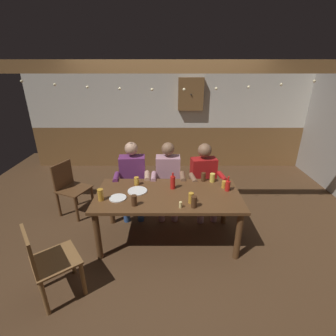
{
  "coord_description": "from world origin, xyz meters",
  "views": [
    {
      "loc": [
        -0.0,
        -2.7,
        2.31
      ],
      "look_at": [
        0.0,
        0.23,
        1.07
      ],
      "focal_mm": 25.71,
      "sensor_mm": 36.0,
      "label": 1
    }
  ],
  "objects_px": {
    "person_0": "(133,176)",
    "person_2": "(204,177)",
    "chair_empty_near_left": "(70,187)",
    "bottle_1": "(173,182)",
    "table_candle": "(181,205)",
    "pint_glass_1": "(203,177)",
    "bottle_0": "(228,185)",
    "pint_glass_3": "(224,184)",
    "pint_glass_0": "(194,202)",
    "pint_glass_7": "(134,201)",
    "plate_0": "(118,198)",
    "pint_glass_5": "(212,178)",
    "chair_empty_near_right": "(47,262)",
    "plate_1": "(137,191)",
    "wall_dart_cabinet": "(191,94)",
    "pint_glass_4": "(101,195)",
    "dining_table": "(168,200)",
    "pint_glass_2": "(191,198)",
    "person_1": "(168,176)",
    "pint_glass_6": "(137,181)"
  },
  "relations": [
    {
      "from": "chair_empty_near_left",
      "to": "pint_glass_7",
      "type": "distance_m",
      "value": 1.6
    },
    {
      "from": "pint_glass_4",
      "to": "dining_table",
      "type": "bearing_deg",
      "value": 11.15
    },
    {
      "from": "pint_glass_0",
      "to": "pint_glass_2",
      "type": "distance_m",
      "value": 0.1
    },
    {
      "from": "pint_glass_3",
      "to": "wall_dart_cabinet",
      "type": "relative_size",
      "value": 0.14
    },
    {
      "from": "person_2",
      "to": "bottle_0",
      "type": "relative_size",
      "value": 5.64
    },
    {
      "from": "plate_0",
      "to": "bottle_0",
      "type": "bearing_deg",
      "value": 8.52
    },
    {
      "from": "person_2",
      "to": "bottle_1",
      "type": "xyz_separation_m",
      "value": [
        -0.52,
        -0.54,
        0.17
      ]
    },
    {
      "from": "person_0",
      "to": "plate_0",
      "type": "distance_m",
      "value": 0.84
    },
    {
      "from": "table_candle",
      "to": "pint_glass_1",
      "type": "height_order",
      "value": "pint_glass_1"
    },
    {
      "from": "plate_0",
      "to": "pint_glass_5",
      "type": "distance_m",
      "value": 1.39
    },
    {
      "from": "table_candle",
      "to": "pint_glass_3",
      "type": "xyz_separation_m",
      "value": [
        0.63,
        0.52,
        0.01
      ]
    },
    {
      "from": "table_candle",
      "to": "pint_glass_1",
      "type": "distance_m",
      "value": 0.83
    },
    {
      "from": "person_2",
      "to": "bottle_0",
      "type": "xyz_separation_m",
      "value": [
        0.22,
        -0.6,
        0.15
      ]
    },
    {
      "from": "pint_glass_1",
      "to": "wall_dart_cabinet",
      "type": "bearing_deg",
      "value": 90.44
    },
    {
      "from": "pint_glass_1",
      "to": "plate_0",
      "type": "bearing_deg",
      "value": -156.02
    },
    {
      "from": "pint_glass_2",
      "to": "pint_glass_7",
      "type": "relative_size",
      "value": 1.01
    },
    {
      "from": "table_candle",
      "to": "pint_glass_3",
      "type": "relative_size",
      "value": 0.8
    },
    {
      "from": "pint_glass_4",
      "to": "pint_glass_5",
      "type": "relative_size",
      "value": 1.19
    },
    {
      "from": "pint_glass_6",
      "to": "plate_1",
      "type": "bearing_deg",
      "value": -80.44
    },
    {
      "from": "chair_empty_near_right",
      "to": "table_candle",
      "type": "distance_m",
      "value": 1.54
    },
    {
      "from": "person_1",
      "to": "plate_1",
      "type": "distance_m",
      "value": 0.76
    },
    {
      "from": "pint_glass_2",
      "to": "pint_glass_3",
      "type": "relative_size",
      "value": 1.38
    },
    {
      "from": "wall_dart_cabinet",
      "to": "plate_0",
      "type": "bearing_deg",
      "value": -112.14
    },
    {
      "from": "person_2",
      "to": "wall_dart_cabinet",
      "type": "bearing_deg",
      "value": -95.85
    },
    {
      "from": "bottle_0",
      "to": "wall_dart_cabinet",
      "type": "bearing_deg",
      "value": 96.74
    },
    {
      "from": "pint_glass_1",
      "to": "pint_glass_7",
      "type": "distance_m",
      "value": 1.16
    },
    {
      "from": "person_0",
      "to": "person_2",
      "type": "xyz_separation_m",
      "value": [
        1.16,
        -0.01,
        -0.01
      ]
    },
    {
      "from": "chair_empty_near_right",
      "to": "plate_1",
      "type": "bearing_deg",
      "value": 103.51
    },
    {
      "from": "plate_1",
      "to": "pint_glass_4",
      "type": "relative_size",
      "value": 1.72
    },
    {
      "from": "person_1",
      "to": "pint_glass_7",
      "type": "bearing_deg",
      "value": 67.05
    },
    {
      "from": "chair_empty_near_right",
      "to": "pint_glass_6",
      "type": "distance_m",
      "value": 1.48
    },
    {
      "from": "chair_empty_near_left",
      "to": "bottle_1",
      "type": "height_order",
      "value": "bottle_1"
    },
    {
      "from": "person_2",
      "to": "bottle_0",
      "type": "bearing_deg",
      "value": 102.19
    },
    {
      "from": "pint_glass_0",
      "to": "chair_empty_near_left",
      "type": "bearing_deg",
      "value": 151.85
    },
    {
      "from": "plate_1",
      "to": "pint_glass_3",
      "type": "xyz_separation_m",
      "value": [
        1.2,
        0.11,
        0.04
      ]
    },
    {
      "from": "chair_empty_near_right",
      "to": "table_candle",
      "type": "height_order",
      "value": "chair_empty_near_right"
    },
    {
      "from": "person_1",
      "to": "pint_glass_2",
      "type": "height_order",
      "value": "person_1"
    },
    {
      "from": "person_2",
      "to": "table_candle",
      "type": "height_order",
      "value": "person_2"
    },
    {
      "from": "bottle_1",
      "to": "person_1",
      "type": "bearing_deg",
      "value": 96.83
    },
    {
      "from": "dining_table",
      "to": "chair_empty_near_left",
      "type": "height_order",
      "value": "chair_empty_near_left"
    },
    {
      "from": "wall_dart_cabinet",
      "to": "bottle_1",
      "type": "bearing_deg",
      "value": -99.76
    },
    {
      "from": "pint_glass_5",
      "to": "pint_glass_2",
      "type": "bearing_deg",
      "value": -121.51
    },
    {
      "from": "person_1",
      "to": "table_candle",
      "type": "height_order",
      "value": "person_1"
    },
    {
      "from": "table_candle",
      "to": "bottle_0",
      "type": "height_order",
      "value": "bottle_0"
    },
    {
      "from": "plate_1",
      "to": "bottle_1",
      "type": "distance_m",
      "value": 0.5
    },
    {
      "from": "person_0",
      "to": "plate_1",
      "type": "height_order",
      "value": "person_0"
    },
    {
      "from": "dining_table",
      "to": "chair_empty_near_right",
      "type": "xyz_separation_m",
      "value": [
        -1.24,
        -0.95,
        -0.17
      ]
    },
    {
      "from": "pint_glass_0",
      "to": "pint_glass_7",
      "type": "height_order",
      "value": "pint_glass_0"
    },
    {
      "from": "bottle_0",
      "to": "pint_glass_3",
      "type": "distance_m",
      "value": 0.1
    },
    {
      "from": "person_2",
      "to": "pint_glass_7",
      "type": "xyz_separation_m",
      "value": [
        -1.0,
        -0.98,
        0.14
      ]
    }
  ]
}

